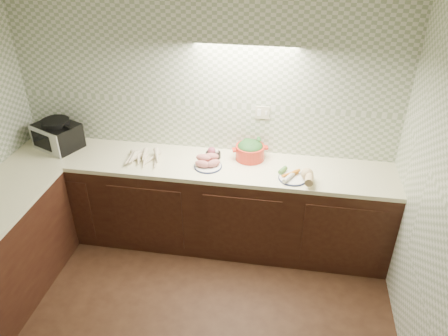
% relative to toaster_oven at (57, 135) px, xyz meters
% --- Properties ---
extents(room, '(3.60, 3.60, 2.60)m').
position_rel_toaster_oven_xyz_m(room, '(1.42, -1.58, 0.59)').
color(room, black).
rests_on(room, ground).
extents(counter, '(3.60, 3.60, 0.90)m').
position_rel_toaster_oven_xyz_m(counter, '(0.73, -0.89, -0.59)').
color(counter, black).
rests_on(counter, ground).
extents(toaster_oven, '(0.50, 0.45, 0.29)m').
position_rel_toaster_oven_xyz_m(toaster_oven, '(0.00, 0.00, 0.00)').
color(toaster_oven, black).
rests_on(toaster_oven, counter).
extents(parsnip_pile, '(0.38, 0.39, 0.08)m').
position_rel_toaster_oven_xyz_m(parsnip_pile, '(0.92, -0.10, -0.10)').
color(parsnip_pile, beige).
rests_on(parsnip_pile, counter).
extents(sweet_potato_plate, '(0.26, 0.25, 0.12)m').
position_rel_toaster_oven_xyz_m(sweet_potato_plate, '(1.51, -0.13, -0.09)').
color(sweet_potato_plate, '#161D41').
rests_on(sweet_potato_plate, counter).
extents(onion_bowl, '(0.14, 0.14, 0.11)m').
position_rel_toaster_oven_xyz_m(onion_bowl, '(1.53, 0.05, -0.10)').
color(onion_bowl, black).
rests_on(onion_bowl, counter).
extents(dutch_oven, '(0.34, 0.34, 0.19)m').
position_rel_toaster_oven_xyz_m(dutch_oven, '(1.88, 0.08, -0.04)').
color(dutch_oven, red).
rests_on(dutch_oven, counter).
extents(veg_plate, '(0.33, 0.26, 0.12)m').
position_rel_toaster_oven_xyz_m(veg_plate, '(2.34, -0.21, -0.09)').
color(veg_plate, '#161D41').
rests_on(veg_plate, counter).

